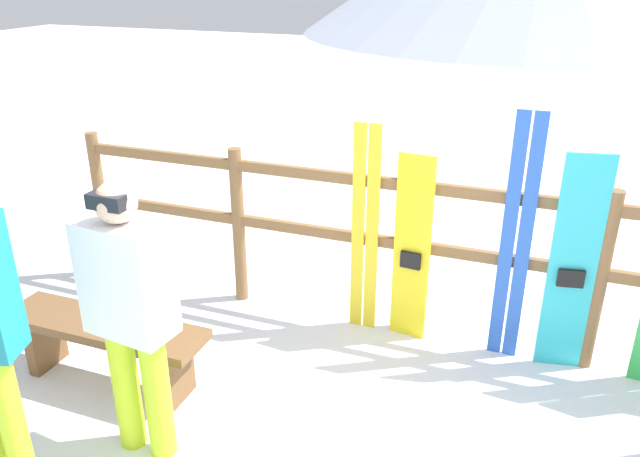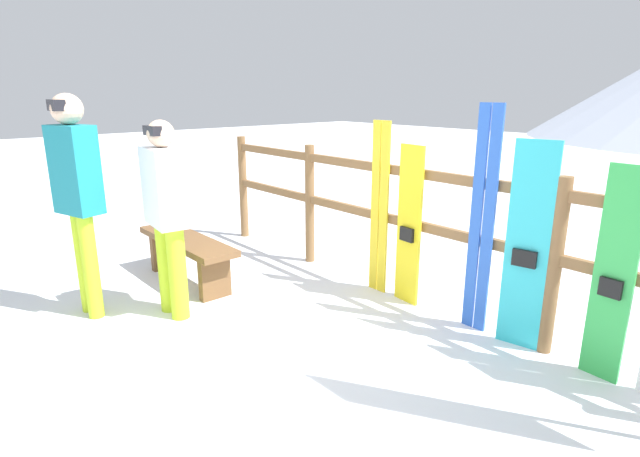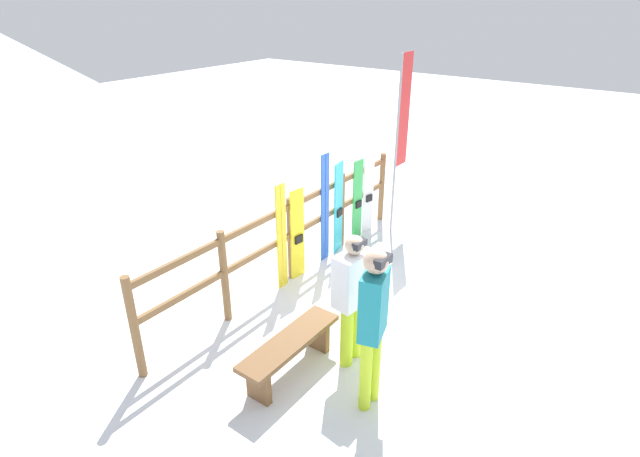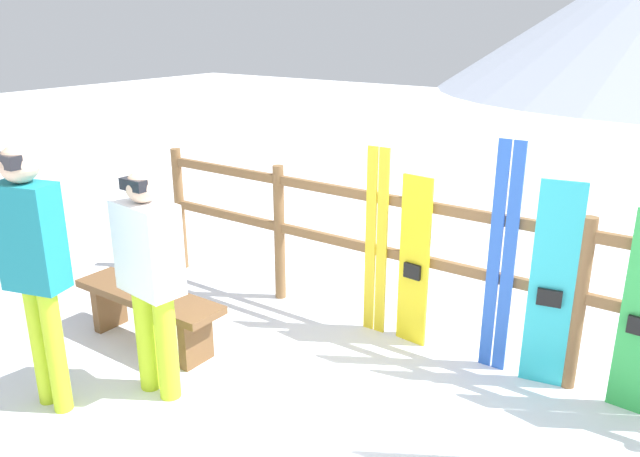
{
  "view_description": "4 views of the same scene",
  "coord_description": "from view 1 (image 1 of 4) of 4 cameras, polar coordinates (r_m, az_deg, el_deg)",
  "views": [
    {
      "loc": [
        0.87,
        -2.24,
        2.56
      ],
      "look_at": [
        -0.38,
        1.1,
        1.02
      ],
      "focal_mm": 35.0,
      "sensor_mm": 36.0,
      "label": 1
    },
    {
      "loc": [
        2.69,
        -1.6,
        1.81
      ],
      "look_at": [
        -0.19,
        0.91,
        0.76
      ],
      "focal_mm": 28.0,
      "sensor_mm": 36.0,
      "label": 2
    },
    {
      "loc": [
        -4.94,
        -2.41,
        3.88
      ],
      "look_at": [
        -0.25,
        1.04,
        1.1
      ],
      "focal_mm": 28.0,
      "sensor_mm": 36.0,
      "label": 3
    },
    {
      "loc": [
        2.09,
        -2.45,
        2.5
      ],
      "look_at": [
        -0.4,
        1.09,
        1.04
      ],
      "focal_mm": 35.0,
      "sensor_mm": 36.0,
      "label": 4
    }
  ],
  "objects": [
    {
      "name": "ski_pair_blue",
      "position": [
        4.28,
        17.48,
        -1.14
      ],
      "size": [
        0.2,
        0.02,
        1.73
      ],
      "color": "blue",
      "rests_on": "ground"
    },
    {
      "name": "snowboard_yellow",
      "position": [
        4.42,
        8.4,
        -1.99
      ],
      "size": [
        0.26,
        0.07,
        1.39
      ],
      "color": "yellow",
      "rests_on": "ground"
    },
    {
      "name": "fence",
      "position": [
        4.46,
        7.55,
        -0.84
      ],
      "size": [
        5.35,
        0.1,
        1.27
      ],
      "color": "brown",
      "rests_on": "ground"
    },
    {
      "name": "ski_pair_yellow",
      "position": [
        4.46,
        4.14,
        -0.22
      ],
      "size": [
        0.19,
        0.02,
        1.57
      ],
      "color": "yellow",
      "rests_on": "ground"
    },
    {
      "name": "snowboard_cyan",
      "position": [
        4.33,
        22.1,
        -3.26
      ],
      "size": [
        0.3,
        0.1,
        1.5
      ],
      "color": "#2DBFCC",
      "rests_on": "ground"
    },
    {
      "name": "person_white",
      "position": [
        3.38,
        -16.98,
        -6.88
      ],
      "size": [
        0.48,
        0.3,
        1.6
      ],
      "color": "#B7D826",
      "rests_on": "ground"
    },
    {
      "name": "bench",
      "position": [
        4.28,
        -19.05,
        -9.43
      ],
      "size": [
        1.38,
        0.36,
        0.45
      ],
      "color": "brown",
      "rests_on": "ground"
    }
  ]
}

